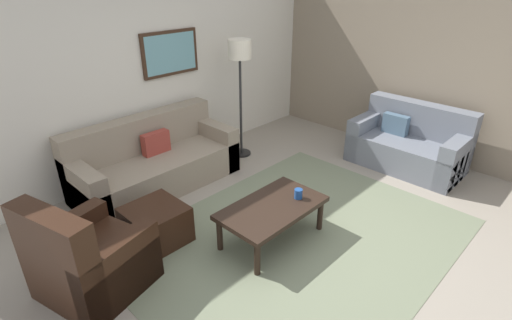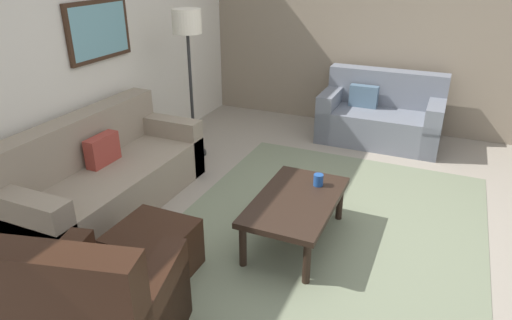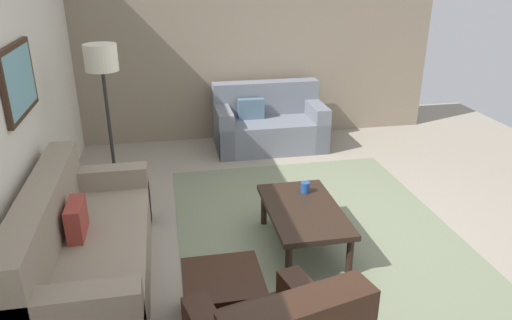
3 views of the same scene
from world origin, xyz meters
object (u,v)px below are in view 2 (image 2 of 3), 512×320
(couch_main, at_px, (101,178))
(framed_artwork, at_px, (99,30))
(coffee_table, at_px, (296,204))
(armchair_leather, at_px, (99,320))
(ottoman, at_px, (154,251))
(lamp_standing, at_px, (188,37))
(cup, at_px, (318,180))
(couch_loveseat, at_px, (381,117))

(couch_main, height_order, framed_artwork, framed_artwork)
(coffee_table, bearing_deg, couch_main, 95.62)
(armchair_leather, bearing_deg, couch_main, 40.86)
(armchair_leather, height_order, coffee_table, armchair_leather)
(ottoman, bearing_deg, lamp_standing, 23.10)
(couch_main, relative_size, armchair_leather, 2.15)
(ottoman, xyz_separation_m, cup, (1.15, -0.93, 0.26))
(ottoman, height_order, cup, cup)
(framed_artwork, bearing_deg, couch_loveseat, -49.97)
(couch_loveseat, distance_m, lamp_standing, 2.67)
(couch_loveseat, xyz_separation_m, armchair_leather, (-4.31, 0.89, 0.00))
(couch_main, bearing_deg, couch_loveseat, -37.14)
(coffee_table, relative_size, cup, 10.59)
(couch_main, relative_size, framed_artwork, 2.44)
(ottoman, bearing_deg, coffee_table, -44.55)
(couch_loveseat, bearing_deg, couch_main, 142.86)
(framed_artwork, bearing_deg, couch_main, -150.14)
(armchair_leather, bearing_deg, lamp_standing, 20.70)
(armchair_leather, height_order, framed_artwork, framed_artwork)
(couch_main, bearing_deg, armchair_leather, -139.14)
(couch_loveseat, xyz_separation_m, ottoman, (-3.51, 1.09, -0.10))
(armchair_leather, height_order, lamp_standing, lamp_standing)
(couch_loveseat, distance_m, ottoman, 3.67)
(cup, xyz_separation_m, framed_artwork, (0.21, 2.40, 1.09))
(armchair_leather, relative_size, cup, 9.35)
(armchair_leather, relative_size, framed_artwork, 1.13)
(couch_main, xyz_separation_m, couch_loveseat, (2.84, -2.15, 0.00))
(armchair_leather, bearing_deg, couch_loveseat, -11.63)
(couch_main, relative_size, couch_loveseat, 1.39)
(coffee_table, xyz_separation_m, framed_artwork, (0.51, 2.30, 1.19))
(coffee_table, relative_size, lamp_standing, 0.64)
(framed_artwork, bearing_deg, armchair_leather, -142.36)
(couch_loveseat, distance_m, armchair_leather, 4.40)
(couch_main, height_order, lamp_standing, lamp_standing)
(couch_main, xyz_separation_m, cup, (0.48, -2.00, 0.16))
(couch_main, distance_m, ottoman, 1.26)
(ottoman, xyz_separation_m, lamp_standing, (2.09, 0.89, 1.21))
(lamp_standing, bearing_deg, armchair_leather, -159.30)
(armchair_leather, distance_m, coffee_table, 1.77)
(armchair_leather, distance_m, cup, 2.09)
(couch_loveseat, height_order, coffee_table, couch_loveseat)
(coffee_table, bearing_deg, armchair_leather, 158.96)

